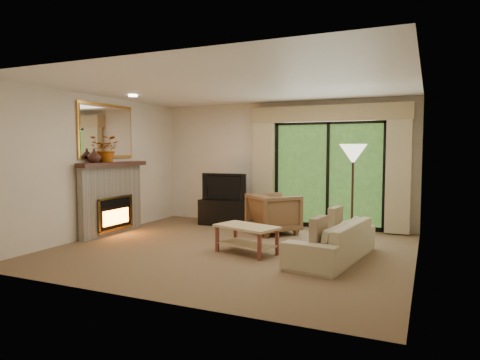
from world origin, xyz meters
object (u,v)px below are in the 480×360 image
at_px(media_console, 226,212).
at_px(armchair, 274,213).
at_px(coffee_table, 247,239).
at_px(sofa, 332,240).

distance_m(media_console, armchair, 1.34).
bearing_deg(media_console, coffee_table, -61.61).
height_order(sofa, coffee_table, sofa).
bearing_deg(media_console, armchair, -25.15).
bearing_deg(armchair, media_console, 20.47).
xyz_separation_m(media_console, sofa, (2.68, -1.95, 0.01)).
relative_size(media_console, armchair, 1.28).
height_order(armchair, coffee_table, armchair).
bearing_deg(media_console, sofa, -40.92).
bearing_deg(coffee_table, armchair, 112.00).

